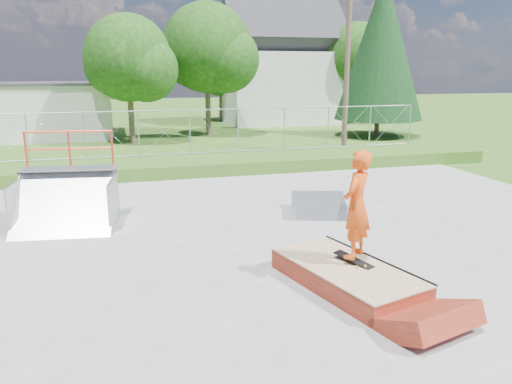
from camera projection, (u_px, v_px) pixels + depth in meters
ground at (266, 258)px, 10.47m from camera, size 120.00×120.00×0.00m
concrete_pad at (266, 257)px, 10.46m from camera, size 20.00×16.00×0.04m
grass_berm at (195, 165)px, 19.28m from camera, size 24.00×3.00×0.50m
grind_box at (346, 276)px, 9.01m from camera, size 2.09×3.14×0.43m
quarter_pipe at (64, 183)px, 12.13m from camera, size 2.56×2.26×2.32m
flat_bank_ramp at (319, 207)px, 13.55m from camera, size 1.87×1.93×0.45m
skateboard at (354, 260)px, 9.08m from camera, size 0.56×0.81×0.13m
skater at (356, 209)px, 8.85m from camera, size 0.84×0.82×1.95m
chain_link_fence at (190, 132)px, 19.94m from camera, size 20.00×0.06×1.80m
utility_building_flat at (21, 111)px, 28.54m from camera, size 10.00×6.00×3.00m
gable_house at (281, 69)px, 36.21m from camera, size 8.40×6.08×8.94m
utility_pole at (347, 66)px, 22.70m from camera, size 0.24×0.24×8.00m
tree_left_near at (133, 61)px, 25.65m from camera, size 4.76×4.48×6.65m
tree_center at (212, 51)px, 28.55m from camera, size 5.44×5.12×7.60m
tree_right_far at (361, 59)px, 35.40m from camera, size 5.10×4.80×7.12m
tree_back_mid at (224, 72)px, 37.00m from camera, size 4.08×3.84×5.70m
conifer_tree at (381, 47)px, 28.31m from camera, size 5.04×5.04×9.10m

